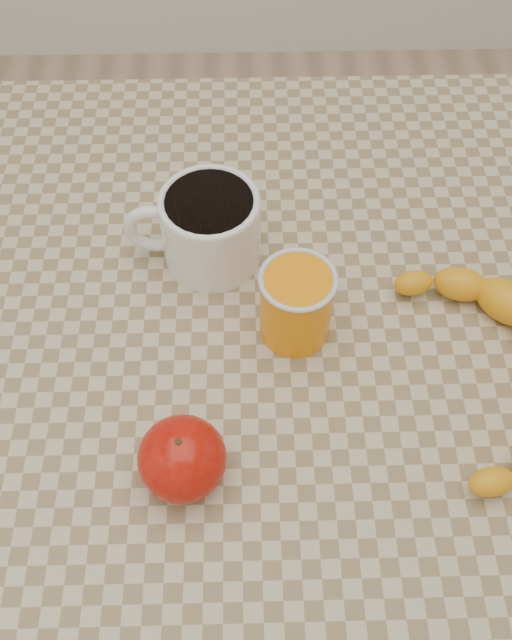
{
  "coord_description": "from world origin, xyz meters",
  "views": [
    {
      "loc": [
        -0.01,
        -0.39,
        1.36
      ],
      "look_at": [
        0.0,
        0.0,
        0.77
      ],
      "focal_mm": 40.0,
      "sensor_mm": 36.0,
      "label": 1
    }
  ],
  "objects_px": {
    "table": "(256,373)",
    "orange_juice_glass": "(296,304)",
    "banana": "(498,370)",
    "apple": "(182,459)",
    "coffee_mug": "(208,226)"
  },
  "relations": [
    {
      "from": "apple",
      "to": "banana",
      "type": "xyz_separation_m",
      "value": [
        0.29,
        0.09,
        -0.01
      ]
    },
    {
      "from": "table",
      "to": "apple",
      "type": "xyz_separation_m",
      "value": [
        -0.07,
        -0.15,
        0.12
      ]
    },
    {
      "from": "table",
      "to": "orange_juice_glass",
      "type": "xyz_separation_m",
      "value": [
        0.04,
        0.0,
        0.13
      ]
    },
    {
      "from": "table",
      "to": "banana",
      "type": "height_order",
      "value": "banana"
    },
    {
      "from": "orange_juice_glass",
      "to": "banana",
      "type": "relative_size",
      "value": 0.3
    },
    {
      "from": "table",
      "to": "orange_juice_glass",
      "type": "relative_size",
      "value": 9.21
    },
    {
      "from": "table",
      "to": "orange_juice_glass",
      "type": "distance_m",
      "value": 0.14
    },
    {
      "from": "table",
      "to": "banana",
      "type": "distance_m",
      "value": 0.26
    },
    {
      "from": "orange_juice_glass",
      "to": "apple",
      "type": "height_order",
      "value": "orange_juice_glass"
    },
    {
      "from": "apple",
      "to": "banana",
      "type": "relative_size",
      "value": 0.28
    },
    {
      "from": "coffee_mug",
      "to": "banana",
      "type": "bearing_deg",
      "value": -30.79
    },
    {
      "from": "coffee_mug",
      "to": "orange_juice_glass",
      "type": "height_order",
      "value": "coffee_mug"
    },
    {
      "from": "coffee_mug",
      "to": "orange_juice_glass",
      "type": "bearing_deg",
      "value": -48.66
    },
    {
      "from": "coffee_mug",
      "to": "apple",
      "type": "bearing_deg",
      "value": -94.31
    },
    {
      "from": "table",
      "to": "banana",
      "type": "bearing_deg",
      "value": -15.73
    }
  ]
}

